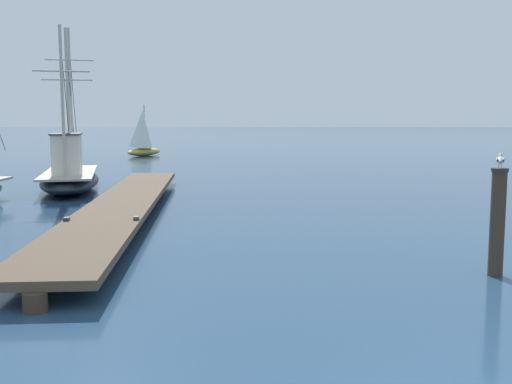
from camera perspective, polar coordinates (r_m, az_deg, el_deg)
floating_dock at (r=17.95m, az=-12.49°, el=-1.01°), size 3.05×18.09×0.53m
fishing_boat_1 at (r=24.60m, az=-17.36°, el=1.60°), size 3.70×8.58×6.54m
mooring_piling at (r=11.52m, az=21.80°, el=-2.51°), size 0.30×0.30×1.94m
perched_seagull at (r=11.39m, az=22.05°, el=2.85°), size 0.23×0.37×0.26m
distant_sailboat at (r=46.33m, az=-10.86°, el=5.46°), size 2.82×3.62×3.86m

